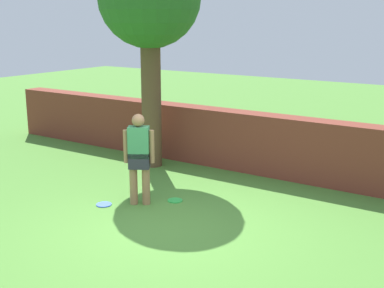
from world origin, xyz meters
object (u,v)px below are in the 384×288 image
Objects in this scene: frisbee_blue at (104,205)px; frisbee_green at (175,200)px; tree at (149,1)px; person at (139,155)px.

frisbee_green is (0.92, 0.87, 0.00)m from frisbee_blue.
tree is 17.51× the size of frisbee_green.
person is 1.10m from frisbee_blue.
tree is 17.51× the size of frisbee_blue.
person is (1.34, -2.06, -2.64)m from tree.
tree is at bearing 137.77° from frisbee_green.
frisbee_blue is (-0.49, -0.41, -0.89)m from person.
frisbee_blue is at bearing -136.68° from frisbee_green.
person is at bearing 39.45° from frisbee_blue.
frisbee_green is (1.77, -1.60, -3.53)m from tree.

